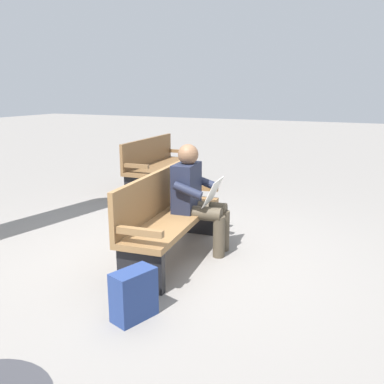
{
  "coord_description": "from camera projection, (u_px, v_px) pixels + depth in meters",
  "views": [
    {
      "loc": [
        3.67,
        1.89,
        1.74
      ],
      "look_at": [
        -0.13,
        0.15,
        0.7
      ],
      "focal_mm": 38.75,
      "sensor_mm": 36.0,
      "label": 1
    }
  ],
  "objects": [
    {
      "name": "ground_plane",
      "position": [
        174.0,
        257.0,
        4.43
      ],
      "size": [
        40.0,
        40.0,
        0.0
      ],
      "primitive_type": "plane",
      "color": "gray"
    },
    {
      "name": "bench_near",
      "position": [
        167.0,
        215.0,
        4.34
      ],
      "size": [
        1.84,
        0.66,
        0.9
      ],
      "rotation": [
        0.0,
        0.0,
        0.1
      ],
      "color": "olive",
      "rests_on": "ground"
    },
    {
      "name": "person_seated",
      "position": [
        196.0,
        195.0,
        4.46
      ],
      "size": [
        0.6,
        0.6,
        1.18
      ],
      "rotation": [
        0.0,
        0.0,
        0.1
      ],
      "color": "#1E2338",
      "rests_on": "ground"
    },
    {
      "name": "backpack",
      "position": [
        133.0,
        295.0,
        3.2
      ],
      "size": [
        0.39,
        0.31,
        0.4
      ],
      "rotation": [
        0.0,
        0.0,
        2.82
      ],
      "color": "navy",
      "rests_on": "ground"
    },
    {
      "name": "bench_far",
      "position": [
        156.0,
        164.0,
        7.32
      ],
      "size": [
        1.82,
        0.56,
        0.9
      ],
      "rotation": [
        0.0,
        0.0,
        0.05
      ],
      "color": "brown",
      "rests_on": "ground"
    }
  ]
}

